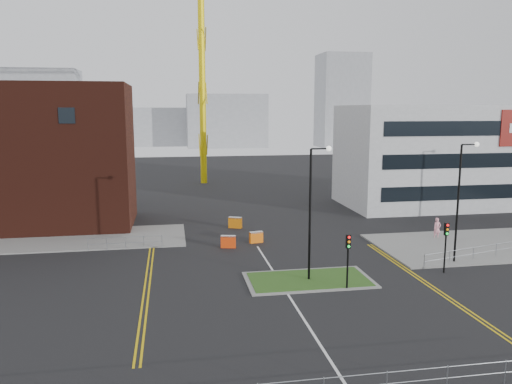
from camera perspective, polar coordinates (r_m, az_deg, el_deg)
The scene contains 26 objects.
ground at distance 27.14m, azimuth 6.57°, elevation -15.84°, with size 200.00×200.00×0.00m, color black.
pavement_left at distance 48.70m, azimuth -24.92°, elevation -5.11°, with size 28.00×8.00×0.12m, color slate.
island_kerb at distance 34.76m, azimuth 6.05°, elevation -9.96°, with size 8.60×4.60×0.08m, color slate.
grass_island at distance 34.75m, azimuth 6.05°, elevation -9.93°, with size 8.00×4.00×0.12m, color #224416.
brick_building at distance 54.13m, azimuth -26.82°, elevation 3.44°, with size 24.20×10.07×14.24m.
office_block at distance 64.83m, azimuth 21.05°, elevation 3.91°, with size 25.00×12.20×12.00m.
tower_crane at distance 81.08m, azimuth -2.07°, elevation 20.78°, with size 52.99×3.46×39.95m.
streetlamp_island at distance 33.42m, azimuth 6.57°, elevation -1.21°, with size 1.46×0.36×9.18m.
streetlamp_right_near at distance 40.17m, azimuth 22.41°, elevation -0.07°, with size 1.46×0.36×9.18m.
traffic_light_island at distance 32.76m, azimuth 10.48°, elevation -6.65°, with size 0.28×0.33×3.65m.
traffic_light_right at distance 37.90m, azimuth 20.90°, elevation -4.91°, with size 0.28×0.33×3.65m.
railing_front at distance 21.75m, azimuth 11.32°, elevation -20.47°, with size 24.05×0.05×1.10m.
railing_left at distance 43.09m, azimuth -14.71°, elevation -5.40°, with size 6.05×0.05×1.10m.
centre_line at distance 28.89m, azimuth 5.43°, elevation -14.18°, with size 0.15×30.00×0.01m, color silver.
yellow_left_a at distance 35.51m, azimuth -12.50°, elevation -9.78°, with size 0.12×24.00×0.01m, color gold.
yellow_left_b at distance 35.49m, azimuth -12.01°, elevation -9.77°, with size 0.12×24.00×0.01m, color gold.
yellow_right_a at distance 35.76m, azimuth 18.77°, elevation -9.93°, with size 0.12×20.00×0.01m, color gold.
yellow_right_b at distance 35.90m, azimuth 19.20°, elevation -9.87°, with size 0.12×20.00×0.01m, color gold.
skyline_a at distance 147.25m, azimuth -22.90°, elevation 8.51°, with size 18.00×12.00×22.00m, color gray.
skyline_b at distance 154.50m, azimuth -3.40°, elevation 8.13°, with size 24.00×12.00×16.00m, color gray.
skyline_c at distance 157.39m, azimuth 9.76°, elevation 10.22°, with size 14.00×12.00×28.00m, color gray.
skyline_d at distance 163.61m, azimuth -10.12°, elevation 7.37°, with size 30.00×12.00×12.00m, color gray.
pedestrian at distance 47.78m, azimuth 19.99°, elevation -3.94°, with size 0.71×0.46×1.94m, color pink.
barrier_left at distance 42.30m, azimuth -3.19°, elevation -5.63°, with size 1.30×0.67×1.05m.
barrier_mid at distance 43.79m, azimuth 0.02°, elevation -5.13°, with size 1.23×0.61×0.99m.
barrier_right at distance 49.14m, azimuth -2.39°, elevation -3.45°, with size 1.36×0.90×1.09m.
Camera 1 is at (-7.05, -23.52, 11.57)m, focal length 35.00 mm.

